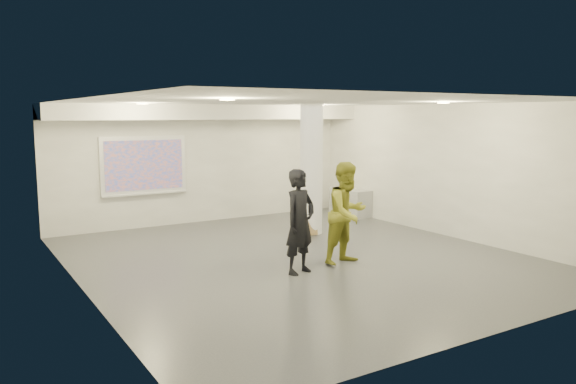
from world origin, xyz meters
TOP-DOWN VIEW (x-y plane):
  - floor at (0.00, 0.00)m, footprint 8.00×9.00m
  - ceiling at (0.00, 0.00)m, footprint 8.00×9.00m
  - wall_back at (0.00, 4.50)m, footprint 8.00×0.01m
  - wall_front at (0.00, -4.50)m, footprint 8.00×0.01m
  - wall_left at (-4.00, 0.00)m, footprint 0.01×9.00m
  - wall_right at (4.00, 0.00)m, footprint 0.01×9.00m
  - soffit_band at (0.00, 3.95)m, footprint 8.00×1.10m
  - downlight_nw at (-2.20, 2.50)m, footprint 0.22×0.22m
  - downlight_ne at (2.20, 2.50)m, footprint 0.22×0.22m
  - downlight_sw at (-2.20, -1.50)m, footprint 0.22×0.22m
  - downlight_se at (2.20, -1.50)m, footprint 0.22×0.22m
  - column at (1.50, 1.80)m, footprint 0.52×0.52m
  - projection_screen at (-1.60, 4.45)m, footprint 2.10×0.13m
  - credenza at (3.72, 3.16)m, footprint 0.53×1.26m
  - papers_stack at (3.78, 3.24)m, footprint 0.36×0.41m
  - postit_pad at (3.77, 3.47)m, footprint 0.23×0.31m
  - cardboard_back at (1.14, 1.70)m, footprint 0.53×0.32m
  - cardboard_front at (1.26, 1.64)m, footprint 0.54×0.27m
  - woman at (-0.54, -0.86)m, footprint 0.77×0.62m
  - man at (0.58, -0.76)m, footprint 1.04×0.88m

SIDE VIEW (x-z plane):
  - floor at x=0.00m, z-range -0.01..0.01m
  - cardboard_back at x=1.14m, z-range 0.00..0.54m
  - cardboard_front at x=1.26m, z-range 0.00..0.56m
  - credenza at x=3.72m, z-range 0.00..0.73m
  - papers_stack at x=3.78m, z-range 0.73..0.76m
  - postit_pad at x=3.77m, z-range 0.73..0.76m
  - woman at x=-0.54m, z-range 0.00..1.83m
  - man at x=0.58m, z-range 0.00..1.90m
  - wall_back at x=0.00m, z-range 0.00..3.00m
  - wall_front at x=0.00m, z-range 0.00..3.00m
  - wall_left at x=-4.00m, z-range 0.00..3.00m
  - wall_right at x=4.00m, z-range 0.00..3.00m
  - column at x=1.50m, z-range 0.00..3.00m
  - projection_screen at x=-1.60m, z-range 0.82..2.24m
  - soffit_band at x=0.00m, z-range 2.64..3.00m
  - downlight_nw at x=-2.20m, z-range 2.97..2.99m
  - downlight_ne at x=2.20m, z-range 2.97..2.99m
  - downlight_sw at x=-2.20m, z-range 2.97..2.99m
  - downlight_se at x=2.20m, z-range 2.97..2.99m
  - ceiling at x=0.00m, z-range 3.00..3.00m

